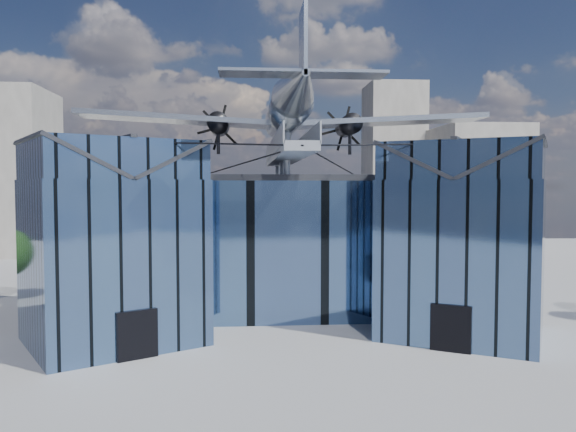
{
  "coord_description": "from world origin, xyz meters",
  "views": [
    {
      "loc": [
        -2.81,
        -34.19,
        9.1
      ],
      "look_at": [
        0.0,
        2.0,
        7.2
      ],
      "focal_mm": 35.0,
      "sensor_mm": 36.0,
      "label": 1
    }
  ],
  "objects": [
    {
      "name": "museum",
      "position": [
        0.0,
        5.82,
        5.54
      ],
      "size": [
        32.88,
        24.5,
        17.6
      ],
      "color": "#476490",
      "rests_on": "ground"
    },
    {
      "name": "bg_towers",
      "position": [
        1.45,
        50.49,
        10.01
      ],
      "size": [
        77.0,
        24.5,
        26.0
      ],
      "color": "gray",
      "rests_on": "ground"
    },
    {
      "name": "ground_plane",
      "position": [
        0.0,
        0.0,
        0.0
      ],
      "size": [
        120.0,
        120.0,
        0.0
      ],
      "primitive_type": "plane",
      "color": "gray"
    }
  ]
}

